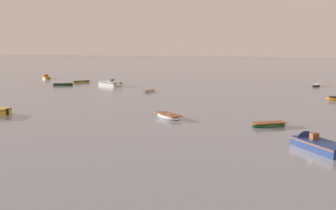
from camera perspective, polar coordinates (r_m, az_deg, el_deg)
name	(u,v)px	position (r m, az deg, el deg)	size (l,w,h in m)	color
motorboat_moored_0	(113,84)	(79.70, -8.49, 3.17)	(6.88, 4.30, 2.23)	white
rowboat_moored_0	(63,85)	(82.43, -15.87, 3.03)	(4.38, 3.78, 0.69)	#23602D
rowboat_moored_2	(269,125)	(38.60, 15.23, -2.96)	(3.67, 3.45, 0.59)	#23602D
rowboat_moored_3	(81,82)	(88.10, -13.22, 3.46)	(3.08, 4.52, 0.68)	gold
motorboat_moored_4	(313,144)	(31.45, 21.39, -5.67)	(5.34, 5.21, 1.90)	navy
rowboat_moored_4	(149,91)	(67.36, -2.90, 2.12)	(1.25, 3.04, 0.47)	white
rowboat_moored_5	(168,116)	(41.82, 0.01, -1.76)	(4.28, 3.43, 0.66)	white
rowboat_moored_6	(316,85)	(83.70, 21.85, 2.81)	(1.78, 4.01, 0.61)	black
motorboat_moored_5	(46,78)	(103.49, -18.27, 4.02)	(4.29, 3.55, 1.60)	gold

